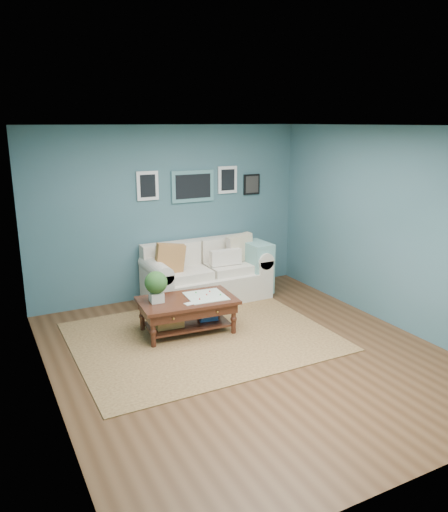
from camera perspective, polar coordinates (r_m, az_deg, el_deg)
room_shell at (r=5.78m, az=2.77°, el=1.25°), size 5.00×5.02×2.70m
area_rug at (r=6.66m, az=-2.56°, el=-9.18°), size 3.25×2.60×0.01m
loveseat at (r=7.92m, az=-1.54°, el=-1.99°), size 1.98×0.90×1.02m
coffee_table at (r=6.65m, az=-4.79°, el=-5.62°), size 1.32×0.84×0.89m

